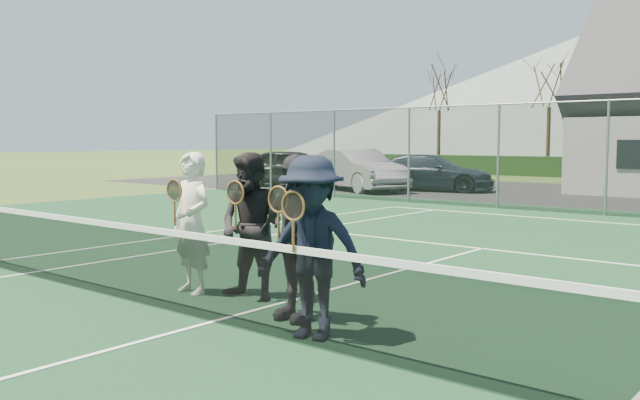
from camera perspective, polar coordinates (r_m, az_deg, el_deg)
The scene contains 15 objects.
court_surface at distance 7.45m, azimuth -9.03°, elevation -10.21°, with size 30.00×30.00×0.02m, color #14381E.
tarmac_carpark at distance 26.55m, azimuth 18.62°, elevation 0.52°, with size 40.00×12.00×0.01m, color black.
hill_west at distance 104.52m, azimuth 22.74°, elevation 8.48°, with size 110.00×110.00×18.00m, color #55675D.
car_a at distance 28.95m, azimuth -2.29°, elevation 2.73°, with size 1.92×4.78×1.63m, color black.
car_b at distance 26.59m, azimuth 3.16°, elevation 2.55°, with size 1.75×5.01×1.65m, color #95969D.
car_c at distance 26.91m, azimuth 9.31°, elevation 2.28°, with size 2.00×4.91×1.42m, color black.
court_markings at distance 7.45m, azimuth -9.03°, elevation -10.10°, with size 11.03×23.83×0.01m.
tennis_net at distance 7.33m, azimuth -9.09°, elevation -6.22°, with size 11.68×0.08×1.10m.
perimeter_fence at distance 19.04m, azimuth 23.02°, elevation 3.30°, with size 30.07×0.07×3.02m.
tree_a at distance 43.57m, azimuth 10.04°, elevation 9.97°, with size 3.20×3.20×7.77m.
tree_b at distance 40.59m, azimuth 18.81°, elevation 10.16°, with size 3.20×3.20×7.77m.
player_a at distance 8.73m, azimuth -10.74°, elevation -1.91°, with size 0.69×0.53×1.80m.
player_b at distance 8.30m, azimuth -5.76°, elevation -2.21°, with size 0.96×0.80×1.80m.
player_c at distance 7.31m, azimuth -2.07°, elevation -3.16°, with size 1.08×0.53×1.80m.
player_d at distance 6.61m, azimuth -0.70°, elevation -4.03°, with size 1.29×0.93×1.80m.
Camera 1 is at (5.41, -4.75, 1.96)m, focal length 38.00 mm.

